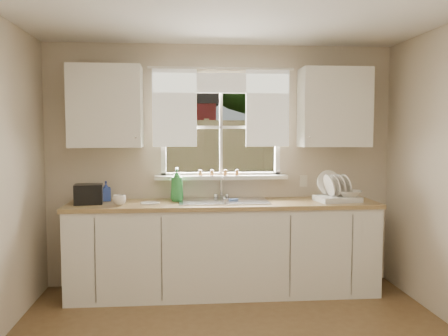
{
  "coord_description": "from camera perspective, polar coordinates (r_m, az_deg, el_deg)",
  "views": [
    {
      "loc": [
        -0.4,
        -2.94,
        1.6
      ],
      "look_at": [
        0.0,
        1.65,
        1.25
      ],
      "focal_mm": 38.0,
      "sensor_mm": 36.0,
      "label": 1
    }
  ],
  "objects": [
    {
      "name": "sink",
      "position": [
        4.73,
        -0.07,
        -4.93
      ],
      "size": [
        0.88,
        0.52,
        0.4
      ],
      "color": "#B7B7BC",
      "rests_on": "countertop"
    },
    {
      "name": "dish_rack",
      "position": [
        4.86,
        13.4,
        -3.02
      ],
      "size": [
        0.44,
        0.36,
        0.3
      ],
      "color": "silver",
      "rests_on": "countertop"
    },
    {
      "name": "upper_cabinet_right",
      "position": [
        5.01,
        13.13,
        7.09
      ],
      "size": [
        0.7,
        0.33,
        0.8
      ],
      "primitive_type": "cube",
      "color": "white",
      "rests_on": "room_walls"
    },
    {
      "name": "soap_bottle_b",
      "position": [
        4.9,
        -14.01,
        -2.7
      ],
      "size": [
        0.11,
        0.11,
        0.2
      ],
      "primitive_type": "imported",
      "rotation": [
        0.0,
        0.0,
        0.22
      ],
      "color": "#2D47AB",
      "rests_on": "countertop"
    },
    {
      "name": "base_cabinets",
      "position": [
        4.78,
        -0.03,
        -9.77
      ],
      "size": [
        3.0,
        0.62,
        0.87
      ],
      "primitive_type": "cube",
      "color": "white",
      "rests_on": "ground"
    },
    {
      "name": "black_appliance",
      "position": [
        4.74,
        -15.97,
        -3.03
      ],
      "size": [
        0.29,
        0.26,
        0.19
      ],
      "primitive_type": "cube",
      "rotation": [
        0.0,
        0.0,
        0.12
      ],
      "color": "black",
      "rests_on": "countertop"
    },
    {
      "name": "cup",
      "position": [
        4.58,
        -12.48,
        -3.79
      ],
      "size": [
        0.13,
        0.13,
        0.1
      ],
      "primitive_type": "imported",
      "rotation": [
        0.0,
        0.0,
        -0.06
      ],
      "color": "silver",
      "rests_on": "countertop"
    },
    {
      "name": "soap_bottle_c",
      "position": [
        4.81,
        -5.67,
        -2.95
      ],
      "size": [
        0.16,
        0.16,
        0.16
      ],
      "primitive_type": "imported",
      "rotation": [
        0.0,
        0.0,
        0.38
      ],
      "color": "beige",
      "rests_on": "countertop"
    },
    {
      "name": "window",
      "position": [
        4.95,
        -0.35,
        3.02
      ],
      "size": [
        1.38,
        0.16,
        1.06
      ],
      "color": "white",
      "rests_on": "room_walls"
    },
    {
      "name": "wall_outlet",
      "position": [
        5.11,
        9.55,
        -1.56
      ],
      "size": [
        0.08,
        0.01,
        0.12
      ],
      "primitive_type": "cube",
      "color": "beige",
      "rests_on": "room_walls"
    },
    {
      "name": "countertop",
      "position": [
        4.69,
        -0.03,
        -4.37
      ],
      "size": [
        3.04,
        0.65,
        0.04
      ],
      "primitive_type": "cube",
      "color": "#A28351",
      "rests_on": "base_cabinets"
    },
    {
      "name": "saucer",
      "position": [
        4.63,
        -8.91,
        -4.19
      ],
      "size": [
        0.19,
        0.19,
        0.01
      ],
      "primitive_type": "cylinder",
      "color": "silver",
      "rests_on": "countertop"
    },
    {
      "name": "sill_jars",
      "position": [
        4.91,
        -0.64,
        -0.56
      ],
      "size": [
        0.42,
        0.04,
        0.06
      ],
      "color": "brown",
      "rests_on": "window"
    },
    {
      "name": "bowl",
      "position": [
        4.85,
        14.87,
        -2.98
      ],
      "size": [
        0.31,
        0.31,
        0.06
      ],
      "primitive_type": "imported",
      "rotation": [
        0.0,
        0.0,
        -0.33
      ],
      "color": "silver",
      "rests_on": "dish_rack"
    },
    {
      "name": "upper_cabinet_left",
      "position": [
        4.83,
        -14.03,
        7.19
      ],
      "size": [
        0.7,
        0.33,
        0.8
      ],
      "primitive_type": "cube",
      "color": "white",
      "rests_on": "room_walls"
    },
    {
      "name": "soap_bottle_a",
      "position": [
        4.74,
        -5.68,
        -1.98
      ],
      "size": [
        0.13,
        0.13,
        0.34
      ],
      "primitive_type": "imported",
      "rotation": [
        0.0,
        0.0,
        0.0
      ],
      "color": "#2B8439",
      "rests_on": "countertop"
    },
    {
      "name": "curtains",
      "position": [
        4.91,
        -0.31,
        8.24
      ],
      "size": [
        1.5,
        0.03,
        0.81
      ],
      "color": "white",
      "rests_on": "room_walls"
    },
    {
      "name": "room_walls",
      "position": [
        2.92,
        2.93,
        -2.77
      ],
      "size": [
        3.62,
        4.02,
        2.5
      ],
      "color": "beige",
      "rests_on": "ground"
    },
    {
      "name": "backyard",
      "position": [
        11.55,
        -0.07,
        13.59
      ],
      "size": [
        20.0,
        10.0,
        6.13
      ],
      "color": "#335421",
      "rests_on": "ground"
    }
  ]
}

